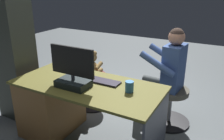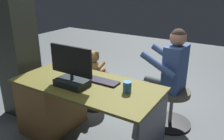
# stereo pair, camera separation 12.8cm
# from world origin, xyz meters

# --- Properties ---
(ground_plane) EXTENTS (10.00, 10.00, 0.00)m
(ground_plane) POSITION_xyz_m (0.00, 0.00, 0.00)
(ground_plane) COLOR slate
(desk) EXTENTS (1.58, 0.74, 0.71)m
(desk) POSITION_xyz_m (0.42, 0.33, 0.38)
(desk) COLOR brown
(desk) RESTS_ON ground_plane
(monitor) EXTENTS (0.50, 0.22, 0.42)m
(monitor) POSITION_xyz_m (0.08, 0.45, 0.85)
(monitor) COLOR black
(monitor) RESTS_ON desk
(keyboard) EXTENTS (0.42, 0.14, 0.02)m
(keyboard) POSITION_xyz_m (-0.10, 0.22, 0.72)
(keyboard) COLOR black
(keyboard) RESTS_ON desk
(computer_mouse) EXTENTS (0.06, 0.10, 0.04)m
(computer_mouse) POSITION_xyz_m (0.21, 0.21, 0.73)
(computer_mouse) COLOR #2E2F25
(computer_mouse) RESTS_ON desk
(cup) EXTENTS (0.08, 0.08, 0.11)m
(cup) POSITION_xyz_m (-0.46, 0.29, 0.76)
(cup) COLOR #3372BF
(cup) RESTS_ON desk
(tv_remote) EXTENTS (0.07, 0.15, 0.02)m
(tv_remote) POSITION_xyz_m (0.31, 0.29, 0.72)
(tv_remote) COLOR black
(tv_remote) RESTS_ON desk
(office_chair_teddy) EXTENTS (0.50, 0.50, 0.47)m
(office_chair_teddy) POSITION_xyz_m (0.43, -0.40, 0.28)
(office_chair_teddy) COLOR black
(office_chair_teddy) RESTS_ON ground_plane
(teddy_bear) EXTENTS (0.25, 0.25, 0.36)m
(teddy_bear) POSITION_xyz_m (0.43, -0.41, 0.63)
(teddy_bear) COLOR #9E7B45
(teddy_bear) RESTS_ON office_chair_teddy
(visitor_chair) EXTENTS (0.52, 0.52, 0.47)m
(visitor_chair) POSITION_xyz_m (-0.68, -0.48, 0.27)
(visitor_chair) COLOR black
(visitor_chair) RESTS_ON ground_plane
(person) EXTENTS (0.56, 0.50, 1.22)m
(person) POSITION_xyz_m (-0.59, -0.47, 0.72)
(person) COLOR #3F5B99
(person) RESTS_ON ground_plane
(equipment_rack) EXTENTS (0.44, 0.36, 1.55)m
(equipment_rack) POSITION_xyz_m (1.15, 0.28, 0.77)
(equipment_rack) COLOR #2D322A
(equipment_rack) RESTS_ON ground_plane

